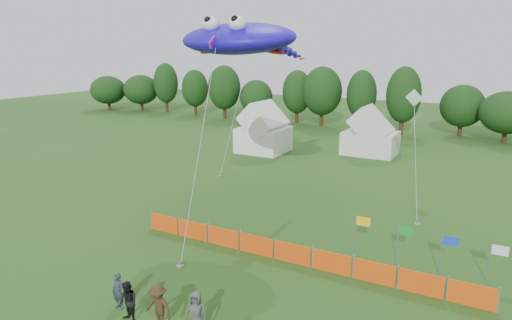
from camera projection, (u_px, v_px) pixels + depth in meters
The scene contains 12 objects.
treeline at pixel (428, 100), 53.64m from camera, with size 104.57×8.78×8.36m.
tent_left at pixel (264, 132), 45.74m from camera, with size 4.56×4.56×4.02m.
tent_right at pixel (371, 136), 44.72m from camera, with size 5.09×4.07×3.60m.
barrier_fence at pixel (292, 253), 22.23m from camera, with size 17.90×0.06×1.00m.
flag_row at pixel (421, 243), 21.40m from camera, with size 6.73×0.39×2.18m.
spectator_a at pixel (118, 291), 18.25m from camera, with size 0.56×0.37×1.55m, color #283243.
spectator_b at pixel (128, 303), 17.32m from camera, with size 0.81×0.63×1.67m, color black.
spectator_c at pixel (158, 307), 16.87m from camera, with size 1.17×0.67×1.81m, color #372716.
spectator_e at pixel (196, 312), 16.73m from camera, with size 0.80×0.52×1.64m, color #444549.
stingray_kite at pixel (243, 39), 26.47m from camera, with size 7.29×16.64×11.99m.
small_kite_white at pixel (415, 126), 31.38m from camera, with size 2.86×7.80×7.38m.
small_kite_dark at pixel (241, 89), 41.30m from camera, with size 3.09×10.41×11.76m.
Camera 1 is at (9.89, -11.91, 10.27)m, focal length 32.00 mm.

